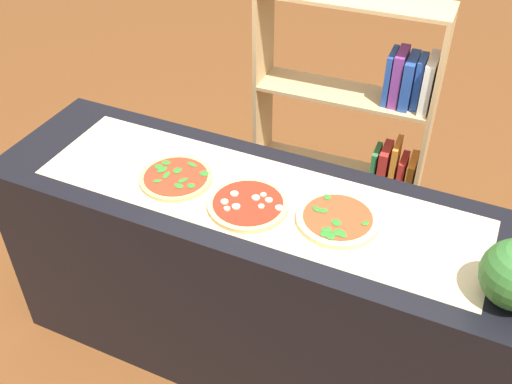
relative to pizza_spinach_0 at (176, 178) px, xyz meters
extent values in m
plane|color=brown|center=(0.33, 0.04, -0.97)|extent=(12.00, 12.00, 0.00)
cube|color=black|center=(0.33, 0.04, -0.49)|extent=(2.18, 0.65, 0.96)
cube|color=tan|center=(0.33, 0.04, -0.01)|extent=(1.74, 0.47, 0.00)
cylinder|color=tan|center=(0.00, 0.00, 0.00)|extent=(0.29, 0.29, 0.01)
cylinder|color=red|center=(0.00, 0.00, 0.01)|extent=(0.25, 0.25, 0.00)
ellipsoid|color=#286B23|center=(-0.01, 0.03, 0.01)|extent=(0.04, 0.04, 0.00)
ellipsoid|color=#286B23|center=(0.10, 0.06, 0.01)|extent=(0.04, 0.04, 0.00)
ellipsoid|color=#286B23|center=(-0.09, 0.02, 0.01)|extent=(0.04, 0.03, 0.00)
ellipsoid|color=#286B23|center=(-0.07, 0.01, 0.01)|extent=(0.04, 0.06, 0.00)
ellipsoid|color=#286B23|center=(-0.05, -0.06, 0.01)|extent=(0.04, 0.04, 0.00)
ellipsoid|color=#286B23|center=(-0.08, 0.06, 0.01)|extent=(0.05, 0.04, 0.00)
ellipsoid|color=#286B23|center=(0.04, -0.02, 0.01)|extent=(0.04, 0.05, 0.00)
ellipsoid|color=#286B23|center=(0.04, -0.05, 0.01)|extent=(0.05, 0.04, 0.00)
ellipsoid|color=#286B23|center=(-0.03, -0.01, 0.01)|extent=(0.03, 0.05, 0.00)
ellipsoid|color=#286B23|center=(0.02, 0.09, 0.01)|extent=(0.05, 0.03, 0.00)
ellipsoid|color=#286B23|center=(0.09, -0.03, 0.01)|extent=(0.04, 0.04, 0.00)
cylinder|color=#DBB26B|center=(0.33, -0.03, 0.00)|extent=(0.31, 0.31, 0.02)
cylinder|color=#AD2314|center=(0.33, -0.03, 0.01)|extent=(0.26, 0.26, 0.00)
cylinder|color=#C6B28E|center=(0.25, -0.07, 0.02)|extent=(0.03, 0.03, 0.01)
cylinder|color=#C6B28E|center=(0.28, -0.10, 0.02)|extent=(0.02, 0.02, 0.01)
cylinder|color=#C6B28E|center=(0.35, 0.00, 0.02)|extent=(0.03, 0.03, 0.01)
cylinder|color=#C6B28E|center=(0.30, -0.08, 0.02)|extent=(0.03, 0.03, 0.01)
cylinder|color=#C6B28E|center=(0.45, -0.02, 0.02)|extent=(0.03, 0.03, 0.01)
cylinder|color=#C6B28E|center=(0.26, -0.01, 0.02)|extent=(0.03, 0.03, 0.01)
cylinder|color=#C6B28E|center=(0.40, 0.01, 0.02)|extent=(0.03, 0.03, 0.01)
cylinder|color=#C6B28E|center=(0.37, 0.03, 0.02)|extent=(0.02, 0.02, 0.01)
cylinder|color=#C6B28E|center=(0.39, -0.04, 0.02)|extent=(0.02, 0.02, 0.01)
cylinder|color=#E5C17F|center=(0.66, 0.03, 0.00)|extent=(0.30, 0.30, 0.02)
cylinder|color=red|center=(0.66, 0.03, 0.01)|extent=(0.25, 0.25, 0.00)
ellipsoid|color=#286B23|center=(0.67, -0.08, 0.02)|extent=(0.06, 0.06, 0.00)
ellipsoid|color=#286B23|center=(0.67, -0.01, 0.02)|extent=(0.05, 0.05, 0.00)
ellipsoid|color=#286B23|center=(0.76, 0.03, 0.02)|extent=(0.04, 0.04, 0.00)
ellipsoid|color=#286B23|center=(0.65, -0.06, 0.02)|extent=(0.05, 0.05, 0.00)
ellipsoid|color=#286B23|center=(0.70, -0.06, 0.02)|extent=(0.06, 0.05, 0.00)
ellipsoid|color=#286B23|center=(0.58, 0.03, 0.02)|extent=(0.04, 0.04, 0.00)
ellipsoid|color=#286B23|center=(0.60, 0.03, 0.02)|extent=(0.04, 0.04, 0.00)
ellipsoid|color=#286B23|center=(0.65, -0.08, 0.02)|extent=(0.04, 0.04, 0.00)
ellipsoid|color=#286B23|center=(0.69, -0.06, 0.02)|extent=(0.04, 0.04, 0.00)
ellipsoid|color=#286B23|center=(0.59, 0.11, 0.02)|extent=(0.04, 0.04, 0.00)
cube|color=tan|center=(0.82, 0.97, -0.26)|extent=(0.03, 0.24, 1.43)
cube|color=tan|center=(-0.04, 0.94, -0.26)|extent=(0.03, 0.24, 1.43)
cube|color=tan|center=(0.39, 0.95, -0.96)|extent=(0.85, 0.28, 0.02)
cube|color=#B22823|center=(0.78, 0.97, -0.83)|extent=(0.04, 0.16, 0.25)
cube|color=#B22823|center=(0.74, 0.97, -0.84)|extent=(0.04, 0.18, 0.22)
cube|color=#234799|center=(0.68, 0.97, -0.84)|extent=(0.05, 0.15, 0.22)
cube|color=orange|center=(0.63, 0.97, -0.85)|extent=(0.05, 0.20, 0.20)
cube|color=orange|center=(0.59, 0.96, -0.82)|extent=(0.05, 0.21, 0.26)
cube|color=silver|center=(0.55, 0.96, -0.84)|extent=(0.03, 0.14, 0.22)
cube|color=tan|center=(0.39, 0.95, -0.49)|extent=(0.85, 0.28, 0.02)
cube|color=orange|center=(0.78, 0.97, -0.40)|extent=(0.05, 0.18, 0.17)
cube|color=#B22823|center=(0.73, 0.97, -0.40)|extent=(0.04, 0.15, 0.16)
cube|color=orange|center=(0.69, 0.97, -0.36)|extent=(0.03, 0.16, 0.24)
cube|color=#B22823|center=(0.64, 0.97, -0.38)|extent=(0.05, 0.17, 0.20)
cube|color=#2D753D|center=(0.59, 0.96, -0.39)|extent=(0.03, 0.14, 0.18)
cube|color=tan|center=(0.39, 0.95, -0.02)|extent=(0.85, 0.28, 0.02)
cube|color=silver|center=(0.77, 0.97, 0.11)|extent=(0.05, 0.20, 0.25)
cube|color=#234799|center=(0.73, 0.97, 0.11)|extent=(0.04, 0.14, 0.24)
cube|color=#234799|center=(0.69, 0.97, 0.11)|extent=(0.05, 0.19, 0.24)
cube|color=#753384|center=(0.63, 0.97, 0.12)|extent=(0.05, 0.17, 0.26)
cube|color=#234799|center=(0.59, 0.96, 0.11)|extent=(0.03, 0.16, 0.25)
camera|label=1|loc=(1.07, -1.57, 1.43)|focal=41.79mm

